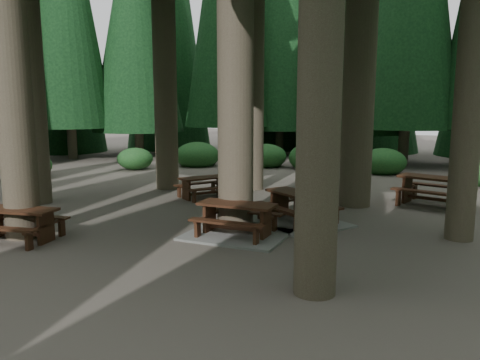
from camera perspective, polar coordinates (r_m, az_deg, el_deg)
The scene contains 7 objects.
ground at distance 11.64m, azimuth -4.39°, elevation -5.47°, with size 80.00×80.00×0.00m, color #524942.
picnic_table_a at distance 10.60m, azimuth -0.38°, elevation -5.49°, with size 2.47×2.14×0.75m.
picnic_table_b at distance 14.90m, azimuth -4.42°, elevation -0.49°, with size 1.80×1.95×0.68m.
picnic_table_c at distance 11.80m, azimuth 7.00°, elevation -3.99°, with size 2.87×2.67×0.78m.
picnic_table_d at distance 14.81m, azimuth 22.59°, elevation -0.75°, with size 2.19×1.86×0.86m.
picnic_table_e at distance 11.25m, azimuth -25.35°, elevation -4.36°, with size 1.98×1.78×0.71m.
shrub_ring at distance 11.76m, azimuth 0.53°, elevation -3.28°, with size 23.86×24.64×1.49m.
Camera 1 is at (6.72, -9.04, 2.92)m, focal length 35.00 mm.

